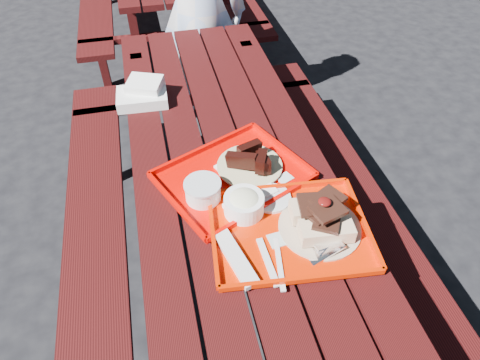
{
  "coord_description": "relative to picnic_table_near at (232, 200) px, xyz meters",
  "views": [
    {
      "loc": [
        -0.25,
        -1.18,
        1.86
      ],
      "look_at": [
        0.0,
        -0.15,
        0.82
      ],
      "focal_mm": 32.0,
      "sensor_mm": 36.0,
      "label": 1
    }
  ],
  "objects": [
    {
      "name": "picnic_table_near",
      "position": [
        0.0,
        0.0,
        0.0
      ],
      "size": [
        1.41,
        2.4,
        0.75
      ],
      "color": "#380A0A",
      "rests_on": "ground"
    },
    {
      "name": "near_tray",
      "position": [
        0.12,
        -0.34,
        0.23
      ],
      "size": [
        0.55,
        0.45,
        0.16
      ],
      "color": "red",
      "rests_on": "picnic_table_near"
    },
    {
      "name": "white_cloth",
      "position": [
        -0.29,
        0.52,
        0.23
      ],
      "size": [
        0.23,
        0.2,
        0.09
      ],
      "color": "white",
      "rests_on": "picnic_table_near"
    },
    {
      "name": "far_tray",
      "position": [
        -0.01,
        -0.08,
        0.22
      ],
      "size": [
        0.62,
        0.56,
        0.09
      ],
      "color": "#DB0600",
      "rests_on": "picnic_table_near"
    },
    {
      "name": "ground",
      "position": [
        0.0,
        0.0,
        -0.56
      ],
      "size": [
        60.0,
        60.0,
        0.0
      ],
      "primitive_type": "plane",
      "color": "black",
      "rests_on": "ground"
    },
    {
      "name": "person",
      "position": [
        0.1,
        1.36,
        0.24
      ],
      "size": [
        0.67,
        0.55,
        1.59
      ],
      "primitive_type": "imported",
      "rotation": [
        0.0,
        0.0,
        2.81
      ],
      "color": "#AFC6EE",
      "rests_on": "ground"
    }
  ]
}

